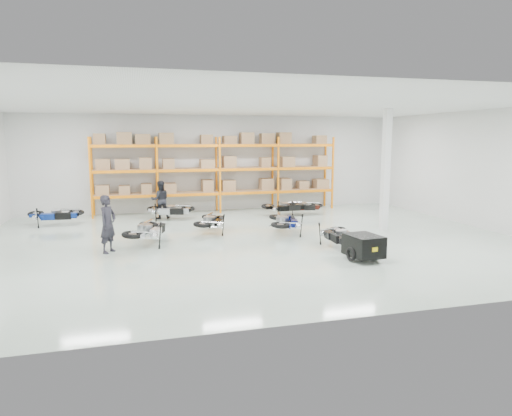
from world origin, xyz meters
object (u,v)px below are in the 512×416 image
object	(u,v)px
moto_silver_left	(148,227)
moto_back_d	(302,204)
moto_touring_right	(339,232)
trailer	(363,246)
moto_blue_centre	(285,218)
moto_back_c	(285,204)
person_back	(160,200)
person_left	(108,224)
moto_back_a	(55,212)
moto_black_far_left	(212,218)
moto_back_b	(170,207)

from	to	relation	value
moto_silver_left	moto_back_d	world-z (taller)	moto_silver_left
moto_touring_right	trailer	size ratio (longest dim) A/B	0.96
moto_blue_centre	moto_silver_left	size ratio (longest dim) A/B	0.97
moto_back_c	person_back	size ratio (longest dim) A/B	1.06
moto_silver_left	person_left	distance (m)	1.43
moto_touring_right	moto_back_c	bearing A→B (deg)	91.96
person_back	moto_silver_left	bearing A→B (deg)	78.77
moto_silver_left	moto_back_a	xyz separation A→B (m)	(-3.46, 4.35, -0.04)
moto_silver_left	moto_black_far_left	bearing A→B (deg)	-131.22
person_left	moto_back_b	bearing A→B (deg)	10.05
moto_silver_left	moto_back_c	distance (m)	7.32
trailer	moto_back_b	world-z (taller)	moto_back_b
moto_blue_centre	moto_touring_right	distance (m)	2.57
moto_silver_left	moto_touring_right	xyz separation A→B (m)	(5.78, -1.99, -0.08)
moto_back_c	moto_back_b	bearing A→B (deg)	84.03
moto_black_far_left	person_left	distance (m)	4.06
moto_black_far_left	person_back	bearing A→B (deg)	-45.82
moto_silver_left	trailer	size ratio (longest dim) A/B	1.11
moto_blue_centre	moto_silver_left	xyz separation A→B (m)	(-4.81, -0.39, 0.02)
moto_black_far_left	trailer	world-z (taller)	moto_black_far_left
moto_silver_left	moto_back_b	bearing A→B (deg)	-83.73
person_left	moto_black_far_left	bearing A→B (deg)	-26.53
moto_touring_right	trailer	distance (m)	1.60
moto_touring_right	person_left	world-z (taller)	person_left
moto_black_far_left	person_back	size ratio (longest dim) A/B	1.09
person_back	moto_back_b	bearing A→B (deg)	126.97
moto_back_b	moto_back_d	world-z (taller)	moto_back_b
person_back	person_left	bearing A→B (deg)	68.27
moto_blue_centre	moto_black_far_left	distance (m)	2.67
trailer	person_left	size ratio (longest dim) A/B	1.00
moto_blue_centre	moto_silver_left	bearing A→B (deg)	19.16
moto_back_c	person_left	size ratio (longest dim) A/B	0.99
moto_back_c	moto_back_d	size ratio (longest dim) A/B	1.10
moto_silver_left	moto_back_b	world-z (taller)	moto_silver_left
moto_back_c	moto_blue_centre	bearing A→B (deg)	159.71
moto_back_c	person_back	distance (m)	5.44
moto_blue_centre	trailer	world-z (taller)	moto_blue_centre
moto_black_far_left	moto_back_b	xyz separation A→B (m)	(-1.26, 3.18, -0.01)
moto_back_b	moto_silver_left	bearing A→B (deg)	-175.86
moto_silver_left	moto_back_d	distance (m)	8.15
moto_touring_right	person_back	xyz separation A→B (m)	(-5.11, 6.90, 0.30)
moto_blue_centre	moto_silver_left	world-z (taller)	moto_silver_left
trailer	moto_back_c	distance (m)	7.71
moto_back_b	moto_back_c	bearing A→B (deg)	-76.87
moto_silver_left	moto_touring_right	world-z (taller)	moto_silver_left
moto_touring_right	moto_black_far_left	bearing A→B (deg)	141.14
moto_silver_left	person_back	world-z (taller)	person_back
person_left	moto_back_a	bearing A→B (deg)	57.29
moto_touring_right	person_back	size ratio (longest dim) A/B	1.03
person_back	moto_back_c	bearing A→B (deg)	168.26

